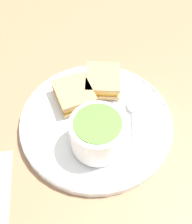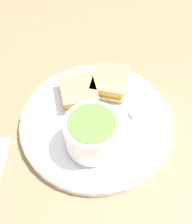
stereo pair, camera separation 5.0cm
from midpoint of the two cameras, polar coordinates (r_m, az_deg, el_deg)
name	(u,v)px [view 2 (the right image)]	position (r m, az deg, el deg)	size (l,w,h in m)	color
ground_plane	(96,124)	(0.53, 2.68, -2.74)	(2.40, 2.40, 0.00)	#8E6B4C
plate	(96,121)	(0.52, 2.73, -2.06)	(0.30, 0.30, 0.02)	white
soup_bowl	(92,133)	(0.46, 2.27, -4.88)	(0.10, 0.10, 0.07)	white
spoon	(135,114)	(0.53, 11.15, -0.61)	(0.11, 0.02, 0.01)	silver
sandwich_half_near	(110,82)	(0.56, 5.55, 6.45)	(0.08, 0.07, 0.03)	tan
sandwich_half_far	(78,91)	(0.54, -1.20, 4.34)	(0.11, 0.10, 0.03)	tan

